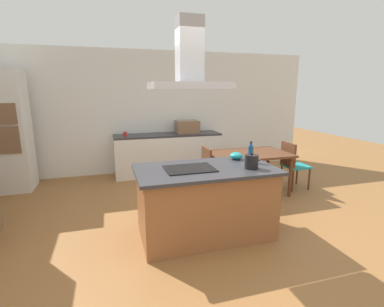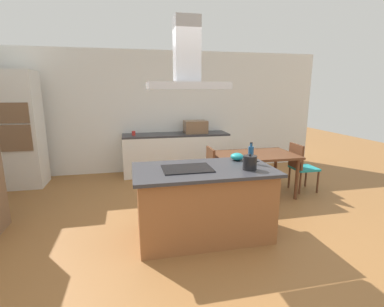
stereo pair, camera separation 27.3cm
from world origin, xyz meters
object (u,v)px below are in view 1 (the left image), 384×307
at_px(olive_oil_bottle, 251,154).
at_px(tea_kettle, 252,162).
at_px(range_hood, 190,66).
at_px(coffee_mug_red, 125,134).
at_px(dining_table, 249,157).
at_px(mixing_bowl, 236,156).
at_px(cooktop, 190,169).
at_px(chair_at_left_end, 201,170).
at_px(wall_oven_stack, 7,132).
at_px(countertop_microwave, 187,127).
at_px(chair_at_right_end, 292,162).

bearing_deg(olive_oil_bottle, tea_kettle, -115.59).
distance_m(tea_kettle, range_hood, 1.35).
relative_size(coffee_mug_red, dining_table, 0.06).
xyz_separation_m(mixing_bowl, dining_table, (0.70, 0.93, -0.28)).
relative_size(cooktop, chair_at_left_end, 0.67).
bearing_deg(wall_oven_stack, countertop_microwave, 3.86).
relative_size(cooktop, dining_table, 0.43).
bearing_deg(mixing_bowl, dining_table, 52.93).
height_order(wall_oven_stack, chair_at_left_end, wall_oven_stack).
distance_m(cooktop, chair_at_right_end, 2.71).
relative_size(cooktop, coffee_mug_red, 6.67).
bearing_deg(mixing_bowl, range_hood, -158.65).
distance_m(countertop_microwave, dining_table, 1.83).
height_order(mixing_bowl, coffee_mug_red, mixing_bowl).
relative_size(cooktop, range_hood, 0.67).
bearing_deg(range_hood, olive_oil_bottle, 5.75).
height_order(mixing_bowl, chair_at_left_end, mixing_bowl).
xyz_separation_m(chair_at_right_end, range_hood, (-2.38, -1.23, 1.59)).
bearing_deg(chair_at_right_end, olive_oil_bottle, -142.98).
xyz_separation_m(wall_oven_stack, range_hood, (2.69, -2.65, 1.00)).
distance_m(chair_at_right_end, range_hood, 3.11).
relative_size(coffee_mug_red, wall_oven_stack, 0.04).
bearing_deg(coffee_mug_red, mixing_bowl, -62.08).
relative_size(wall_oven_stack, dining_table, 1.57).
bearing_deg(coffee_mug_red, countertop_microwave, 1.35).
bearing_deg(countertop_microwave, chair_at_left_end, -97.79).
bearing_deg(chair_at_right_end, range_hood, -152.71).
bearing_deg(wall_oven_stack, chair_at_left_end, -23.67).
relative_size(dining_table, range_hood, 1.56).
bearing_deg(chair_at_right_end, wall_oven_stack, 164.36).
distance_m(tea_kettle, olive_oil_bottle, 0.31).
xyz_separation_m(dining_table, chair_at_right_end, (0.92, 0.00, -0.16)).
bearing_deg(tea_kettle, wall_oven_stack, 140.42).
bearing_deg(mixing_bowl, chair_at_right_end, 29.89).
relative_size(olive_oil_bottle, range_hood, 0.31).
distance_m(olive_oil_bottle, range_hood, 1.39).
bearing_deg(wall_oven_stack, cooktop, -44.51).
bearing_deg(range_hood, countertop_microwave, 74.96).
relative_size(dining_table, chair_at_left_end, 1.57).
height_order(cooktop, countertop_microwave, countertop_microwave).
bearing_deg(coffee_mug_red, wall_oven_stack, -174.52).
bearing_deg(range_hood, wall_oven_stack, 135.49).
bearing_deg(countertop_microwave, cooktop, -105.04).
distance_m(olive_oil_bottle, countertop_microwave, 2.79).
distance_m(cooktop, range_hood, 1.20).
bearing_deg(coffee_mug_red, dining_table, -38.29).
height_order(dining_table, chair_at_right_end, chair_at_right_end).
distance_m(olive_oil_bottle, mixing_bowl, 0.25).
height_order(olive_oil_bottle, range_hood, range_hood).
xyz_separation_m(countertop_microwave, coffee_mug_red, (-1.36, -0.03, -0.09)).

